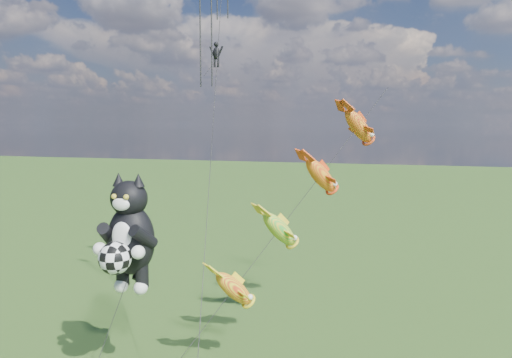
# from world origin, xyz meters

# --- Properties ---
(cat_kite_rig) EXTENTS (2.98, 4.32, 10.63)m
(cat_kite_rig) POSITION_xyz_m (4.23, 1.99, 7.60)
(cat_kite_rig) COLOR brown
(cat_kite_rig) RESTS_ON ground
(fish_windsock_rig) EXTENTS (10.27, 12.37, 15.35)m
(fish_windsock_rig) POSITION_xyz_m (11.63, 8.06, 8.63)
(fish_windsock_rig) COLOR brown
(fish_windsock_rig) RESTS_ON ground
(parafoil_rig) EXTENTS (5.50, 16.91, 27.72)m
(parafoil_rig) POSITION_xyz_m (6.14, 9.18, 19.63)
(parafoil_rig) COLOR brown
(parafoil_rig) RESTS_ON ground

